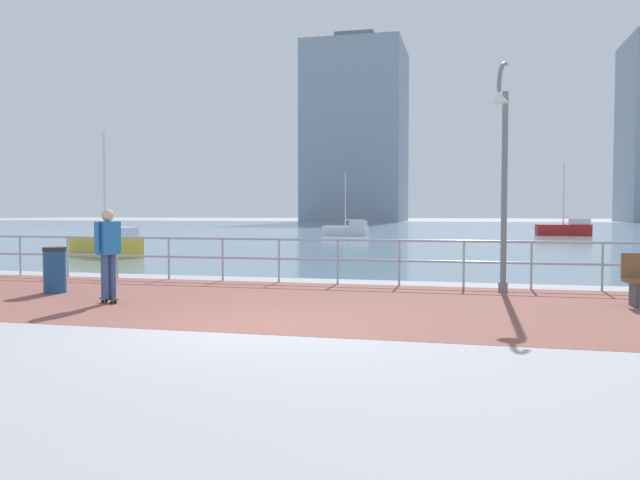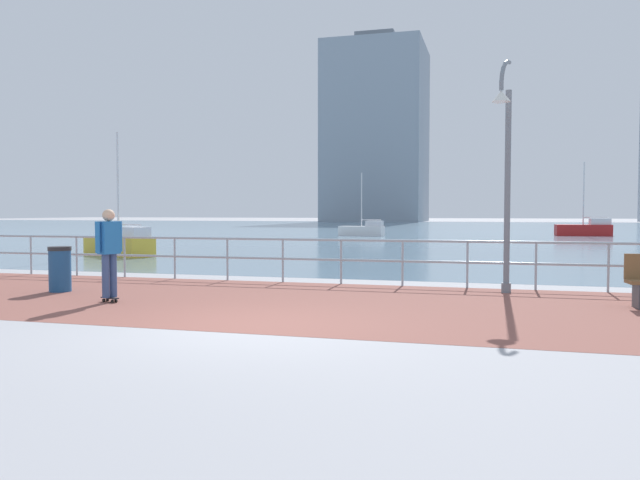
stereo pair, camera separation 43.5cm
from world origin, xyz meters
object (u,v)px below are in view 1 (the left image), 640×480
(sailboat_navy, at_px, (347,230))
(sailboat_yellow, at_px, (107,244))
(trash_bin, at_px, (55,270))
(skateboarder, at_px, (108,247))
(sailboat_red, at_px, (565,229))
(lamppost, at_px, (503,165))

(sailboat_navy, bearing_deg, sailboat_yellow, -102.94)
(trash_bin, relative_size, sailboat_yellow, 0.20)
(trash_bin, bearing_deg, skateboarder, -29.20)
(trash_bin, distance_m, sailboat_red, 37.83)
(trash_bin, xyz_separation_m, sailboat_navy, (0.08, 30.77, -0.06))
(sailboat_yellow, bearing_deg, skateboarder, -57.71)
(sailboat_yellow, bearing_deg, sailboat_navy, 77.06)
(lamppost, bearing_deg, sailboat_navy, 106.92)
(lamppost, distance_m, sailboat_navy, 30.05)
(skateboarder, height_order, sailboat_navy, sailboat_navy)
(sailboat_navy, bearing_deg, skateboarder, -86.77)
(lamppost, height_order, sailboat_red, sailboat_red)
(sailboat_navy, distance_m, sailboat_yellow, 21.81)
(trash_bin, xyz_separation_m, sailboat_red, (14.64, 34.88, 0.01))
(skateboarder, distance_m, sailboat_red, 38.14)
(skateboarder, xyz_separation_m, sailboat_yellow, (-6.68, 10.57, -0.58))
(sailboat_red, relative_size, sailboat_yellow, 1.09)
(lamppost, height_order, trash_bin, lamppost)
(lamppost, xyz_separation_m, trash_bin, (-8.81, -2.10, -2.11))
(trash_bin, relative_size, sailboat_red, 0.19)
(skateboarder, distance_m, sailboat_yellow, 12.51)
(lamppost, height_order, sailboat_yellow, lamppost)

